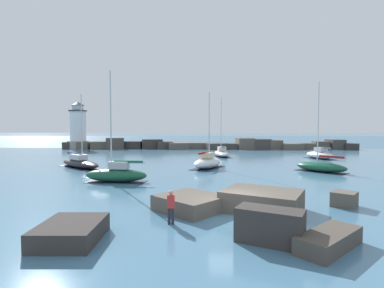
# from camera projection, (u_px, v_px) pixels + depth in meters

# --- Properties ---
(ground_plane) EXTENTS (600.00, 600.00, 0.00)m
(ground_plane) POSITION_uv_depth(u_px,v_px,m) (232.00, 218.00, 15.92)
(ground_plane) COLOR teal
(open_sea_beyond) EXTENTS (400.00, 116.00, 0.01)m
(open_sea_beyond) POSITION_uv_depth(u_px,v_px,m) (204.00, 139.00, 129.49)
(open_sea_beyond) COLOR #386684
(open_sea_beyond) RESTS_ON ground
(breakwater_jetty) EXTENTS (67.04, 7.08, 2.57)m
(breakwater_jetty) POSITION_uv_depth(u_px,v_px,m) (205.00, 145.00, 69.54)
(breakwater_jetty) COLOR #383330
(breakwater_jetty) RESTS_ON ground
(lighthouse) EXTENTS (4.88, 4.88, 11.03)m
(lighthouse) POSITION_uv_depth(u_px,v_px,m) (78.00, 129.00, 70.13)
(lighthouse) COLOR gray
(lighthouse) RESTS_ON ground
(foreground_rocks) EXTENTS (16.49, 9.43, 1.44)m
(foreground_rocks) POSITION_uv_depth(u_px,v_px,m) (230.00, 209.00, 15.68)
(foreground_rocks) COLOR #4C443D
(foreground_rocks) RESTS_ON ground
(sailboat_moored_0) EXTENTS (3.90, 5.88, 8.24)m
(sailboat_moored_0) POSITION_uv_depth(u_px,v_px,m) (320.00, 154.00, 46.99)
(sailboat_moored_0) COLOR white
(sailboat_moored_0) RESTS_ON ground
(sailboat_moored_1) EXTENTS (2.76, 6.71, 9.99)m
(sailboat_moored_1) POSITION_uv_depth(u_px,v_px,m) (221.00, 153.00, 50.66)
(sailboat_moored_1) COLOR white
(sailboat_moored_1) RESTS_ON ground
(sailboat_moored_2) EXTENTS (4.65, 6.24, 9.10)m
(sailboat_moored_2) POSITION_uv_depth(u_px,v_px,m) (208.00, 162.00, 35.80)
(sailboat_moored_2) COLOR white
(sailboat_moored_2) RESTS_ON ground
(sailboat_moored_3) EXTENTS (7.53, 7.22, 8.82)m
(sailboat_moored_3) POSITION_uv_depth(u_px,v_px,m) (80.00, 163.00, 36.42)
(sailboat_moored_3) COLOR black
(sailboat_moored_3) RESTS_ON ground
(sailboat_moored_4) EXTENTS (5.32, 5.38, 9.87)m
(sailboat_moored_4) POSITION_uv_depth(u_px,v_px,m) (321.00, 166.00, 32.77)
(sailboat_moored_4) COLOR #195138
(sailboat_moored_4) RESTS_ON ground
(sailboat_moored_5) EXTENTS (5.68, 2.22, 9.86)m
(sailboat_moored_5) POSITION_uv_depth(u_px,v_px,m) (116.00, 174.00, 26.57)
(sailboat_moored_5) COLOR #195138
(sailboat_moored_5) RESTS_ON ground
(person_on_rocks) EXTENTS (0.36, 0.22, 1.70)m
(person_on_rocks) POSITION_uv_depth(u_px,v_px,m) (171.00, 205.00, 14.80)
(person_on_rocks) COLOR #282833
(person_on_rocks) RESTS_ON ground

